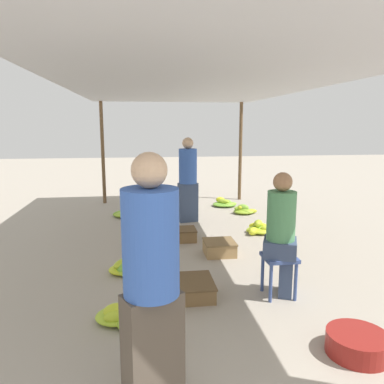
# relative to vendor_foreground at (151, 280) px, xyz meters

# --- Properties ---
(canopy_post_back_left) EXTENTS (0.08, 0.08, 2.37)m
(canopy_post_back_left) POSITION_rel_vendor_foreground_xyz_m (-0.94, 6.67, 0.31)
(canopy_post_back_left) COLOR brown
(canopy_post_back_left) RESTS_ON ground
(canopy_post_back_right) EXTENTS (0.08, 0.08, 2.37)m
(canopy_post_back_right) POSITION_rel_vendor_foreground_xyz_m (2.35, 6.67, 0.31)
(canopy_post_back_right) COLOR brown
(canopy_post_back_right) RESTS_ON ground
(canopy_tarp) EXTENTS (3.69, 7.55, 0.04)m
(canopy_tarp) POSITION_rel_vendor_foreground_xyz_m (0.70, 3.10, 1.52)
(canopy_tarp) COLOR #B2B2B7
(canopy_tarp) RESTS_ON canopy_post_front_left
(vendor_foreground) EXTENTS (0.47, 0.47, 1.68)m
(vendor_foreground) POSITION_rel_vendor_foreground_xyz_m (0.00, 0.00, 0.00)
(vendor_foreground) COLOR #4C4238
(vendor_foreground) RESTS_ON ground
(stool) EXTENTS (0.34, 0.34, 0.46)m
(stool) POSITION_rel_vendor_foreground_xyz_m (1.40, 1.42, -0.51)
(stool) COLOR #384C84
(stool) RESTS_ON ground
(vendor_seated) EXTENTS (0.44, 0.44, 1.36)m
(vendor_seated) POSITION_rel_vendor_foreground_xyz_m (1.42, 1.43, -0.16)
(vendor_seated) COLOR #384766
(vendor_seated) RESTS_ON ground
(basin_black) EXTENTS (0.50, 0.50, 0.18)m
(basin_black) POSITION_rel_vendor_foreground_xyz_m (1.66, 0.32, -0.78)
(basin_black) COLOR maroon
(basin_black) RESTS_ON ground
(banana_pile_left_0) EXTENTS (0.45, 0.47, 0.20)m
(banana_pile_left_0) POSITION_rel_vendor_foreground_xyz_m (-0.27, 1.08, -0.80)
(banana_pile_left_0) COLOR #74B337
(banana_pile_left_0) RESTS_ON ground
(banana_pile_left_1) EXTENTS (0.39, 0.46, 0.18)m
(banana_pile_left_1) POSITION_rel_vendor_foreground_xyz_m (-0.29, 2.29, -0.80)
(banana_pile_left_1) COLOR #9FC430
(banana_pile_left_1) RESTS_ON ground
(banana_pile_left_2) EXTENTS (0.66, 0.50, 0.14)m
(banana_pile_left_2) POSITION_rel_vendor_foreground_xyz_m (-0.36, 5.26, -0.82)
(banana_pile_left_2) COLOR #CBD528
(banana_pile_left_2) RESTS_ON ground
(banana_pile_right_0) EXTENTS (0.52, 0.42, 0.24)m
(banana_pile_right_0) POSITION_rel_vendor_foreground_xyz_m (1.93, 3.75, -0.79)
(banana_pile_right_0) COLOR #82B835
(banana_pile_right_0) RESTS_ON ground
(banana_pile_right_1) EXTENTS (0.50, 0.54, 0.21)m
(banana_pile_right_1) POSITION_rel_vendor_foreground_xyz_m (2.04, 5.20, -0.80)
(banana_pile_right_1) COLOR #95C031
(banana_pile_right_1) RESTS_ON ground
(banana_pile_right_2) EXTENTS (0.56, 0.54, 0.21)m
(banana_pile_right_2) POSITION_rel_vendor_foreground_xyz_m (1.81, 5.93, -0.80)
(banana_pile_right_2) COLOR yellow
(banana_pile_right_2) RESTS_ON ground
(crate_near) EXTENTS (0.54, 0.54, 0.18)m
(crate_near) POSITION_rel_vendor_foreground_xyz_m (0.43, 1.54, -0.78)
(crate_near) COLOR brown
(crate_near) RESTS_ON ground
(crate_mid) EXTENTS (0.39, 0.39, 0.19)m
(crate_mid) POSITION_rel_vendor_foreground_xyz_m (0.60, 3.53, -0.78)
(crate_mid) COLOR brown
(crate_mid) RESTS_ON ground
(crate_far) EXTENTS (0.44, 0.44, 0.20)m
(crate_far) POSITION_rel_vendor_foreground_xyz_m (1.03, 2.80, -0.77)
(crate_far) COLOR #9E7A4C
(crate_far) RESTS_ON ground
(shopper_walking_mid) EXTENTS (0.41, 0.41, 1.60)m
(shopper_walking_mid) POSITION_rel_vendor_foreground_xyz_m (0.81, 4.71, -0.04)
(shopper_walking_mid) COLOR #384766
(shopper_walking_mid) RESTS_ON ground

